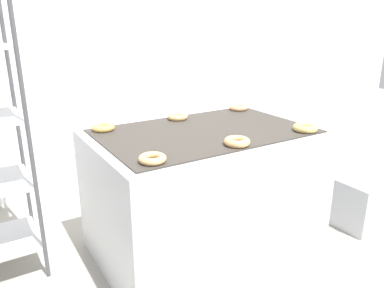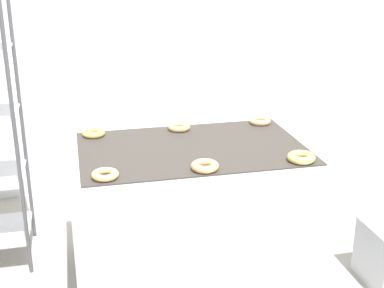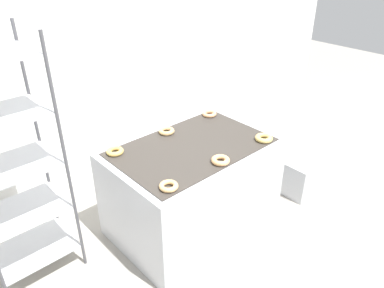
{
  "view_description": "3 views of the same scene",
  "coord_description": "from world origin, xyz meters",
  "px_view_note": "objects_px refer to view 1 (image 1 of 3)",
  "views": [
    {
      "loc": [
        -1.24,
        -1.15,
        1.49
      ],
      "look_at": [
        0.0,
        0.87,
        0.71
      ],
      "focal_mm": 35.0,
      "sensor_mm": 36.0,
      "label": 1
    },
    {
      "loc": [
        -0.64,
        -2.08,
        1.91
      ],
      "look_at": [
        0.0,
        0.72,
        0.86
      ],
      "focal_mm": 50.0,
      "sensor_mm": 36.0,
      "label": 2
    },
    {
      "loc": [
        -1.82,
        -1.29,
        2.39
      ],
      "look_at": [
        0.0,
        0.72,
        0.86
      ],
      "focal_mm": 35.0,
      "sensor_mm": 36.0,
      "label": 3
    }
  ],
  "objects_px": {
    "donut_far_center": "(178,117)",
    "glaze_bin": "(360,202)",
    "donut_near_center": "(237,142)",
    "donut_near_right": "(305,128)",
    "donut_far_left": "(103,127)",
    "donut_near_left": "(152,159)",
    "donut_far_right": "(238,107)",
    "fryer_machine": "(204,191)"
  },
  "relations": [
    {
      "from": "donut_near_right",
      "to": "glaze_bin",
      "type": "bearing_deg",
      "value": -1.82
    },
    {
      "from": "fryer_machine",
      "to": "donut_near_right",
      "type": "xyz_separation_m",
      "value": [
        0.52,
        -0.34,
        0.44
      ]
    },
    {
      "from": "glaze_bin",
      "to": "donut_far_left",
      "type": "height_order",
      "value": "donut_far_left"
    },
    {
      "from": "donut_near_left",
      "to": "donut_far_left",
      "type": "relative_size",
      "value": 0.98
    },
    {
      "from": "donut_near_left",
      "to": "donut_far_right",
      "type": "relative_size",
      "value": 0.98
    },
    {
      "from": "donut_near_center",
      "to": "donut_near_right",
      "type": "bearing_deg",
      "value": -0.06
    },
    {
      "from": "glaze_bin",
      "to": "donut_far_center",
      "type": "distance_m",
      "value": 1.53
    },
    {
      "from": "donut_near_right",
      "to": "donut_far_left",
      "type": "distance_m",
      "value": 1.26
    },
    {
      "from": "donut_far_left",
      "to": "donut_far_right",
      "type": "relative_size",
      "value": 1.0
    },
    {
      "from": "glaze_bin",
      "to": "donut_far_center",
      "type": "bearing_deg",
      "value": 149.99
    },
    {
      "from": "donut_near_center",
      "to": "fryer_machine",
      "type": "bearing_deg",
      "value": 88.38
    },
    {
      "from": "fryer_machine",
      "to": "donut_near_center",
      "type": "relative_size",
      "value": 9.61
    },
    {
      "from": "donut_near_left",
      "to": "donut_near_right",
      "type": "height_order",
      "value": "donut_near_right"
    },
    {
      "from": "glaze_bin",
      "to": "donut_far_right",
      "type": "distance_m",
      "value": 1.17
    },
    {
      "from": "glaze_bin",
      "to": "donut_near_left",
      "type": "xyz_separation_m",
      "value": [
        -1.7,
        0.03,
        0.67
      ]
    },
    {
      "from": "donut_far_left",
      "to": "donut_far_right",
      "type": "bearing_deg",
      "value": 0.28
    },
    {
      "from": "donut_near_left",
      "to": "donut_near_center",
      "type": "bearing_deg",
      "value": -0.89
    },
    {
      "from": "donut_near_left",
      "to": "donut_near_center",
      "type": "xyz_separation_m",
      "value": [
        0.51,
        -0.01,
        0.0
      ]
    },
    {
      "from": "donut_far_left",
      "to": "donut_near_right",
      "type": "bearing_deg",
      "value": -32.15
    },
    {
      "from": "fryer_machine",
      "to": "donut_near_left",
      "type": "distance_m",
      "value": 0.76
    },
    {
      "from": "donut_near_left",
      "to": "donut_far_center",
      "type": "bearing_deg",
      "value": 52.21
    },
    {
      "from": "donut_far_center",
      "to": "donut_near_center",
      "type": "bearing_deg",
      "value": -90.07
    },
    {
      "from": "fryer_machine",
      "to": "donut_far_right",
      "type": "height_order",
      "value": "donut_far_right"
    },
    {
      "from": "donut_near_center",
      "to": "donut_far_left",
      "type": "bearing_deg",
      "value": 128.45
    },
    {
      "from": "donut_far_center",
      "to": "donut_near_left",
      "type": "bearing_deg",
      "value": -127.79
    },
    {
      "from": "donut_near_right",
      "to": "donut_far_left",
      "type": "bearing_deg",
      "value": 147.85
    },
    {
      "from": "donut_near_left",
      "to": "glaze_bin",
      "type": "bearing_deg",
      "value": -0.99
    },
    {
      "from": "donut_near_center",
      "to": "donut_near_right",
      "type": "relative_size",
      "value": 0.97
    },
    {
      "from": "donut_far_left",
      "to": "donut_far_center",
      "type": "bearing_deg",
      "value": -0.17
    },
    {
      "from": "glaze_bin",
      "to": "donut_far_left",
      "type": "xyz_separation_m",
      "value": [
        -1.72,
        0.69,
        0.67
      ]
    },
    {
      "from": "donut_near_left",
      "to": "donut_far_left",
      "type": "distance_m",
      "value": 0.66
    },
    {
      "from": "donut_near_left",
      "to": "donut_far_right",
      "type": "height_order",
      "value": "same"
    },
    {
      "from": "glaze_bin",
      "to": "donut_far_left",
      "type": "relative_size",
      "value": 2.73
    },
    {
      "from": "donut_far_right",
      "to": "fryer_machine",
      "type": "bearing_deg",
      "value": -147.76
    },
    {
      "from": "glaze_bin",
      "to": "donut_near_center",
      "type": "distance_m",
      "value": 1.37
    },
    {
      "from": "donut_near_right",
      "to": "donut_far_center",
      "type": "height_order",
      "value": "donut_near_right"
    },
    {
      "from": "donut_far_center",
      "to": "glaze_bin",
      "type": "bearing_deg",
      "value": -30.01
    },
    {
      "from": "fryer_machine",
      "to": "donut_near_right",
      "type": "relative_size",
      "value": 9.28
    },
    {
      "from": "fryer_machine",
      "to": "donut_far_right",
      "type": "xyz_separation_m",
      "value": [
        0.53,
        0.34,
        0.44
      ]
    },
    {
      "from": "donut_far_left",
      "to": "donut_far_right",
      "type": "height_order",
      "value": "donut_far_left"
    },
    {
      "from": "fryer_machine",
      "to": "donut_far_center",
      "type": "distance_m",
      "value": 0.55
    },
    {
      "from": "fryer_machine",
      "to": "donut_near_center",
      "type": "distance_m",
      "value": 0.56
    }
  ]
}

